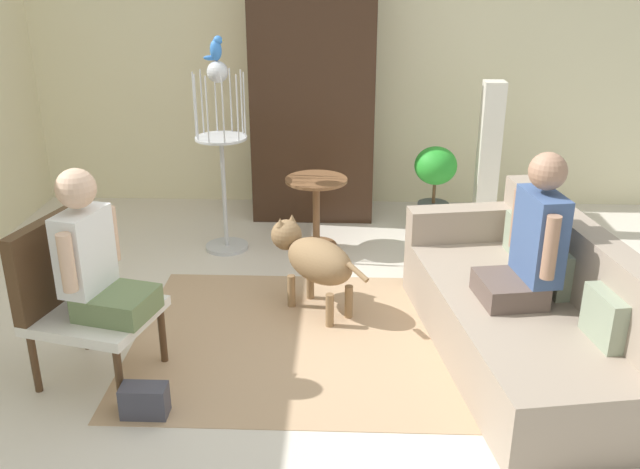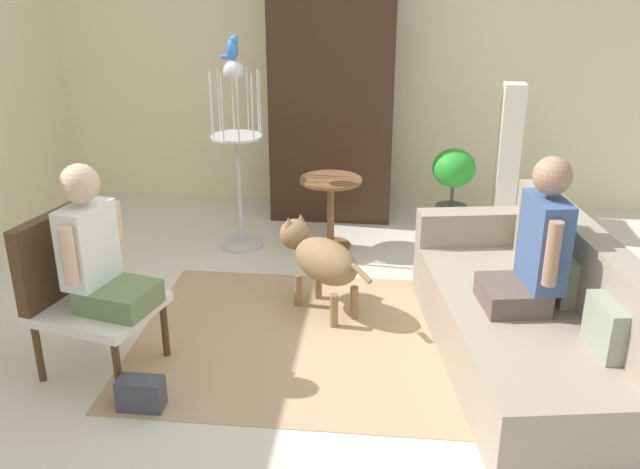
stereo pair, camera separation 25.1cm
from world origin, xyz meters
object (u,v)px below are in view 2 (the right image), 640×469
round_end_table (331,205)px  bird_cage_stand (237,151)px  couch (531,318)px  dog (320,258)px  armchair (77,285)px  handbag (141,394)px  person_on_armchair (96,251)px  person_on_couch (536,247)px  parrot (232,48)px  armoire_cabinet (333,100)px  potted_plant (453,182)px  column_lamp (508,162)px

round_end_table → bird_cage_stand: bird_cage_stand is taller
couch → dog: (-1.33, 0.54, 0.10)m
armchair → handbag: armchair is taller
round_end_table → couch: bearing=-50.5°
person_on_armchair → round_end_table: person_on_armchair is taller
armchair → person_on_couch: size_ratio=1.05×
couch → handbag: (-2.19, -0.72, -0.20)m
couch → round_end_table: size_ratio=3.62×
couch → bird_cage_stand: size_ratio=1.42×
dog → parrot: size_ratio=3.64×
bird_cage_stand → armchair: bearing=-106.1°
round_end_table → armoire_cabinet: armoire_cabinet is taller
round_end_table → potted_plant: bearing=26.1°
round_end_table → potted_plant: size_ratio=0.81×
person_on_couch → parrot: parrot is taller
armchair → round_end_table: armchair is taller
armchair → potted_plant: armchair is taller
person_on_couch → dog: 1.48m
dog → armoire_cabinet: bearing=92.8°
handbag → round_end_table: bearing=70.8°
person_on_armchair → bird_cage_stand: 1.99m
person_on_armchair → armoire_cabinet: armoire_cabinet is taller
armchair → person_on_couch: bearing=5.8°
potted_plant → person_on_couch: bearing=-82.5°
armoire_cabinet → handbag: 3.46m
person_on_armchair → potted_plant: size_ratio=1.12×
person_on_couch → parrot: (-2.09, 1.65, 0.87)m
handbag → dog: bearing=55.6°
couch → potted_plant: size_ratio=2.94×
couch → bird_cage_stand: 2.72m
person_on_armchair → column_lamp: size_ratio=0.63×
potted_plant → armoire_cabinet: armoire_cabinet is taller
column_lamp → person_on_armchair: bearing=-136.7°
armchair → person_on_couch: 2.67m
parrot → handbag: parrot is taller
couch → dog: couch is taller
person_on_armchair → dog: bearing=37.1°
person_on_armchair → bird_cage_stand: size_ratio=0.54×
bird_cage_stand → parrot: bearing=-180.0°
person_on_couch → person_on_armchair: (-2.48, -0.31, -0.00)m
person_on_armchair → parrot: size_ratio=4.47×
person_on_armchair → round_end_table: 2.35m
armchair → column_lamp: size_ratio=0.71×
person_on_armchair → dog: 1.53m
couch → handbag: size_ratio=8.86×
bird_cage_stand → armoire_cabinet: size_ratio=0.71×
dog → bird_cage_stand: bird_cage_stand is taller
bird_cage_stand → potted_plant: 1.92m
armoire_cabinet → handbag: armoire_cabinet is taller
column_lamp → couch: bearing=-93.4°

